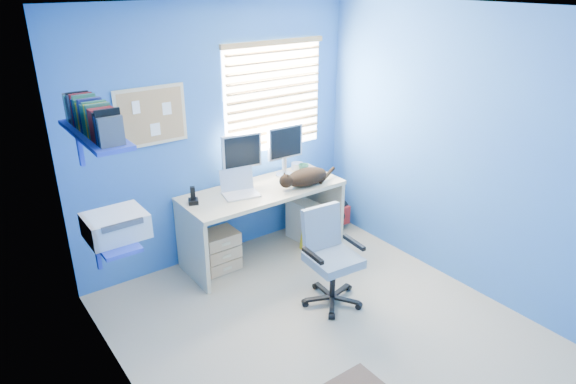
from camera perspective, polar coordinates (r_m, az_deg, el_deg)
floor at (r=4.42m, az=3.50°, el=-14.62°), size 3.00×3.20×0.00m
ceiling at (r=3.50m, az=4.56°, el=19.75°), size 3.00×3.20×0.00m
wall_back at (r=5.04m, az=-7.81°, el=6.20°), size 3.00×0.01×2.50m
wall_front at (r=2.89m, az=24.96°, el=-9.52°), size 3.00×0.01×2.50m
wall_left at (r=3.13m, az=-17.81°, el=-5.79°), size 0.01×3.20×2.50m
wall_right at (r=4.83m, az=17.82°, el=4.53°), size 0.01×3.20×2.50m
desk at (r=5.22m, az=-2.77°, el=-3.40°), size 1.64×0.65×0.74m
laptop at (r=4.89m, az=-5.29°, el=0.82°), size 0.38×0.32×0.22m
monitor_left at (r=5.05m, az=-5.24°, el=3.51°), size 0.41×0.19×0.54m
monitor_right at (r=5.30m, az=-0.42°, el=4.57°), size 0.40×0.14×0.54m
phone at (r=4.79m, az=-10.52°, el=-0.33°), size 0.12×0.14×0.17m
mug at (r=5.44m, az=1.73°, el=2.60°), size 0.10×0.09×0.10m
cd_spindle at (r=5.57m, az=1.03°, el=2.92°), size 0.13×0.13×0.07m
cat at (r=5.13m, az=2.09°, el=1.69°), size 0.48×0.26×0.17m
tower_pc at (r=5.56m, az=1.96°, el=-3.30°), size 0.23×0.46×0.45m
drawer_boxes at (r=5.10m, az=-7.61°, el=-6.43°), size 0.35×0.28×0.41m
yellow_book at (r=5.39m, az=2.08°, el=-5.46°), size 0.03×0.17×0.24m
backpack at (r=5.89m, az=5.57°, el=-2.34°), size 0.33×0.26×0.35m
office_chair at (r=4.55m, az=4.69°, el=-8.49°), size 0.54×0.54×0.86m
window_blinds at (r=5.26m, az=-1.51°, el=10.52°), size 1.15×0.05×1.10m
corkboard at (r=4.68m, az=-14.94°, el=8.13°), size 0.64×0.02×0.52m
wall_shelves at (r=3.75m, az=-19.87°, el=1.94°), size 0.42×0.90×1.05m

